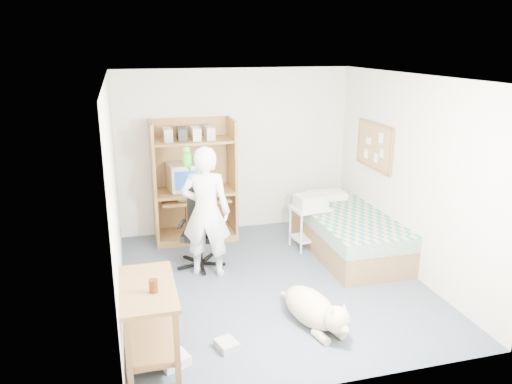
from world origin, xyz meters
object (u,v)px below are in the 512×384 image
side_desk (149,312)px  printer_cart (310,220)px  person (206,212)px  computer_hutch (194,185)px  dog (314,309)px  office_chair (201,239)px  bed (348,233)px

side_desk → printer_cart: bearing=41.6°
person → computer_hutch: bearing=-71.6°
dog → side_desk: bearing=170.5°
side_desk → office_chair: (0.78, 1.95, -0.13)m
bed → person: person is taller
person → printer_cart: bearing=-143.2°
printer_cart → side_desk: bearing=-146.0°
office_chair → person: person is taller
bed → person: (-2.04, -0.17, 0.55)m
computer_hutch → office_chair: computer_hutch is taller
office_chair → dog: office_chair is taller
computer_hutch → side_desk: 3.08m
bed → office_chair: office_chair is taller
computer_hutch → dog: size_ratio=1.56×
bed → dog: (-1.17, -1.68, -0.10)m
computer_hutch → dog: (0.83, -2.80, -0.63)m
computer_hutch → side_desk: bearing=-106.1°
bed → printer_cart: 0.57m
dog → bed: bearing=41.2°
office_chair → person: size_ratio=0.60×
computer_hutch → office_chair: 1.10m
dog → office_chair: bearing=102.3°
bed → office_chair: (-2.07, 0.13, 0.07)m
side_desk → person: bearing=63.6°
office_chair → person: 0.57m
side_desk → dog: (1.68, 0.13, -0.30)m
side_desk → person: 1.87m
computer_hutch → side_desk: (-0.85, -2.94, -0.33)m
bed → person: size_ratio=1.20×
side_desk → person: (0.81, 1.64, 0.34)m
computer_hutch → office_chair: size_ratio=1.78×
office_chair → printer_cart: office_chair is taller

